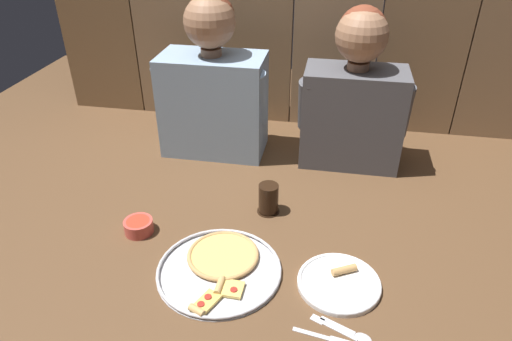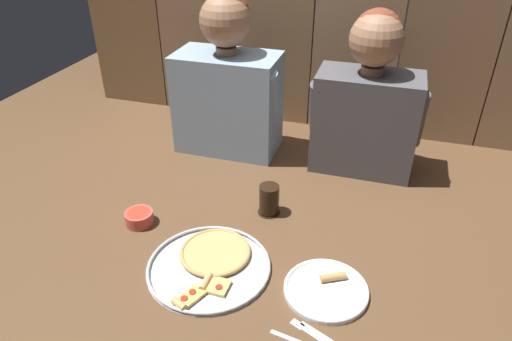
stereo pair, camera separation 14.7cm
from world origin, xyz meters
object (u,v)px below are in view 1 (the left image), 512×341
at_px(drinking_glass, 268,199).
at_px(diner_left, 213,85).
at_px(pizza_tray, 220,266).
at_px(diner_right, 355,96).
at_px(dinner_plate, 339,282).
at_px(dipping_bowl, 139,226).

bearing_deg(drinking_glass, diner_left, 125.73).
xyz_separation_m(pizza_tray, diner_right, (0.36, 0.71, 0.27)).
bearing_deg(diner_left, drinking_glass, -54.27).
bearing_deg(dinner_plate, dipping_bowl, 169.38).
bearing_deg(diner_right, dinner_plate, -91.10).
height_order(dinner_plate, diner_left, diner_left).
distance_m(drinking_glass, dipping_bowl, 0.44).
bearing_deg(dipping_bowl, drinking_glass, 24.94).
bearing_deg(drinking_glass, dinner_plate, -50.67).
height_order(dipping_bowl, diner_right, diner_right).
bearing_deg(diner_right, pizza_tray, -116.95).
bearing_deg(diner_right, dipping_bowl, -138.25).
distance_m(drinking_glass, diner_right, 0.54).
bearing_deg(dinner_plate, pizza_tray, 179.26).
bearing_deg(dinner_plate, diner_left, 127.32).
height_order(pizza_tray, diner_right, diner_right).
relative_size(dinner_plate, diner_right, 0.39).
bearing_deg(diner_left, pizza_tray, -74.46).
xyz_separation_m(dinner_plate, drinking_glass, (-0.25, 0.31, 0.04)).
distance_m(dipping_bowl, diner_right, 0.92).
distance_m(dipping_bowl, diner_left, 0.65).
height_order(dinner_plate, diner_right, diner_right).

